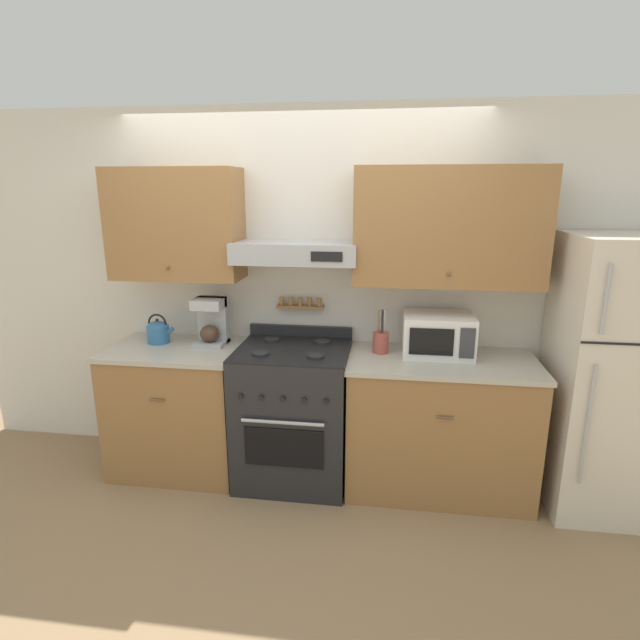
{
  "coord_description": "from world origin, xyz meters",
  "views": [
    {
      "loc": [
        0.63,
        -2.82,
        2.0
      ],
      "look_at": [
        0.19,
        0.28,
        1.17
      ],
      "focal_mm": 28.0,
      "sensor_mm": 36.0,
      "label": 1
    }
  ],
  "objects_px": {
    "tea_kettle": "(158,331)",
    "microwave": "(438,334)",
    "refrigerator": "(620,377)",
    "utensil_crock": "(381,341)",
    "stove_range": "(294,413)",
    "coffee_maker": "(211,321)"
  },
  "relations": [
    {
      "from": "tea_kettle",
      "to": "coffee_maker",
      "type": "relative_size",
      "value": 0.63
    },
    {
      "from": "coffee_maker",
      "to": "microwave",
      "type": "bearing_deg",
      "value": -0.31
    },
    {
      "from": "refrigerator",
      "to": "tea_kettle",
      "type": "bearing_deg",
      "value": 177.85
    },
    {
      "from": "stove_range",
      "to": "refrigerator",
      "type": "height_order",
      "value": "refrigerator"
    },
    {
      "from": "refrigerator",
      "to": "tea_kettle",
      "type": "distance_m",
      "value": 3.07
    },
    {
      "from": "coffee_maker",
      "to": "microwave",
      "type": "height_order",
      "value": "coffee_maker"
    },
    {
      "from": "coffee_maker",
      "to": "utensil_crock",
      "type": "xyz_separation_m",
      "value": [
        1.2,
        -0.03,
        -0.09
      ]
    },
    {
      "from": "microwave",
      "to": "utensil_crock",
      "type": "height_order",
      "value": "utensil_crock"
    },
    {
      "from": "stove_range",
      "to": "tea_kettle",
      "type": "distance_m",
      "value": 1.14
    },
    {
      "from": "tea_kettle",
      "to": "utensil_crock",
      "type": "bearing_deg",
      "value": 0.0
    },
    {
      "from": "refrigerator",
      "to": "coffee_maker",
      "type": "bearing_deg",
      "value": 176.98
    },
    {
      "from": "stove_range",
      "to": "coffee_maker",
      "type": "xyz_separation_m",
      "value": [
        -0.61,
        0.13,
        0.61
      ]
    },
    {
      "from": "tea_kettle",
      "to": "microwave",
      "type": "height_order",
      "value": "microwave"
    },
    {
      "from": "tea_kettle",
      "to": "utensil_crock",
      "type": "relative_size",
      "value": 0.72
    },
    {
      "from": "refrigerator",
      "to": "utensil_crock",
      "type": "height_order",
      "value": "refrigerator"
    },
    {
      "from": "coffee_maker",
      "to": "utensil_crock",
      "type": "relative_size",
      "value": 1.14
    },
    {
      "from": "coffee_maker",
      "to": "stove_range",
      "type": "bearing_deg",
      "value": -11.7
    },
    {
      "from": "refrigerator",
      "to": "tea_kettle",
      "type": "height_order",
      "value": "refrigerator"
    },
    {
      "from": "tea_kettle",
      "to": "coffee_maker",
      "type": "xyz_separation_m",
      "value": [
        0.39,
        0.03,
        0.08
      ]
    },
    {
      "from": "stove_range",
      "to": "coffee_maker",
      "type": "bearing_deg",
      "value": 168.3
    },
    {
      "from": "microwave",
      "to": "refrigerator",
      "type": "bearing_deg",
      "value": -6.87
    },
    {
      "from": "stove_range",
      "to": "utensil_crock",
      "type": "xyz_separation_m",
      "value": [
        0.59,
        0.1,
        0.52
      ]
    }
  ]
}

